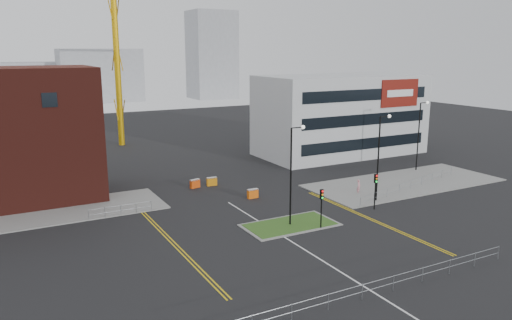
{
  "coord_description": "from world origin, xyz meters",
  "views": [
    {
      "loc": [
        -21.24,
        -28.61,
        15.72
      ],
      "look_at": [
        1.67,
        13.97,
        5.0
      ],
      "focal_mm": 35.0,
      "sensor_mm": 36.0,
      "label": 1
    }
  ],
  "objects": [
    {
      "name": "skyline_c",
      "position": [
        45.0,
        125.0,
        14.0
      ],
      "size": [
        14.0,
        12.0,
        28.0
      ],
      "primitive_type": "cube",
      "color": "gray",
      "rests_on": "ground"
    },
    {
      "name": "railing_left",
      "position": [
        -11.0,
        18.0,
        0.74
      ],
      "size": [
        6.05,
        0.05,
        1.1
      ],
      "color": "gray",
      "rests_on": "ground"
    },
    {
      "name": "skyline_d",
      "position": [
        -8.0,
        140.0,
        6.0
      ],
      "size": [
        30.0,
        12.0,
        12.0
      ],
      "primitive_type": "cube",
      "color": "gray",
      "rests_on": "ground"
    },
    {
      "name": "railing_front",
      "position": [
        0.0,
        -6.0,
        0.78
      ],
      "size": [
        24.05,
        0.05,
        1.1
      ],
      "color": "gray",
      "rests_on": "ground"
    },
    {
      "name": "yellow_right_a",
      "position": [
        9.5,
        6.0,
        0.01
      ],
      "size": [
        0.12,
        20.0,
        0.01
      ],
      "primitive_type": "cube",
      "color": "gold",
      "rests_on": "ground"
    },
    {
      "name": "yellow_right_b",
      "position": [
        9.8,
        6.0,
        0.01
      ],
      "size": [
        0.12,
        20.0,
        0.01
      ],
      "primitive_type": "cube",
      "color": "gold",
      "rests_on": "ground"
    },
    {
      "name": "barrier_right",
      "position": [
        1.12,
        24.0,
        0.55
      ],
      "size": [
        1.23,
        0.5,
        1.01
      ],
      "color": "#C8750B",
      "rests_on": "ground"
    },
    {
      "name": "streetlamp_right_near",
      "position": [
        14.22,
        10.0,
        5.41
      ],
      "size": [
        1.46,
        0.36,
        9.18
      ],
      "color": "black",
      "rests_on": "ground"
    },
    {
      "name": "pedestrian",
      "position": [
        14.18,
        13.08,
        0.81
      ],
      "size": [
        0.71,
        0.66,
        1.63
      ],
      "primitive_type": "imported",
      "rotation": [
        0.0,
        0.0,
        0.61
      ],
      "color": "pink",
      "rests_on": "ground"
    },
    {
      "name": "barrier_mid",
      "position": [
        3.0,
        17.19,
        0.55
      ],
      "size": [
        1.22,
        0.45,
        1.02
      ],
      "color": "#E65D0C",
      "rests_on": "ground"
    },
    {
      "name": "railing_right",
      "position": [
        20.5,
        11.5,
        0.78
      ],
      "size": [
        19.05,
        5.05,
        1.1
      ],
      "color": "gray",
      "rests_on": "ground"
    },
    {
      "name": "streetlamp_right_far",
      "position": [
        28.22,
        18.0,
        5.41
      ],
      "size": [
        1.46,
        0.36,
        9.18
      ],
      "color": "black",
      "rests_on": "ground"
    },
    {
      "name": "island_kerb",
      "position": [
        2.0,
        8.0,
        0.04
      ],
      "size": [
        8.6,
        4.6,
        0.08
      ],
      "primitive_type": "cube",
      "color": "slate",
      "rests_on": "ground"
    },
    {
      "name": "centre_line",
      "position": [
        0.0,
        2.0,
        0.01
      ],
      "size": [
        0.15,
        30.0,
        0.01
      ],
      "primitive_type": "cube",
      "color": "silver",
      "rests_on": "ground"
    },
    {
      "name": "yellow_left_a",
      "position": [
        -9.0,
        10.0,
        0.01
      ],
      "size": [
        0.12,
        24.0,
        0.01
      ],
      "primitive_type": "cube",
      "color": "gold",
      "rests_on": "ground"
    },
    {
      "name": "grass_island",
      "position": [
        2.0,
        8.0,
        0.06
      ],
      "size": [
        8.0,
        4.0,
        0.12
      ],
      "primitive_type": "cube",
      "color": "#284C19",
      "rests_on": "ground"
    },
    {
      "name": "pavement_right",
      "position": [
        22.0,
        14.0,
        0.06
      ],
      "size": [
        24.0,
        10.0,
        0.12
      ],
      "primitive_type": "cube",
      "color": "slate",
      "rests_on": "ground"
    },
    {
      "name": "pavement_left",
      "position": [
        -20.0,
        22.0,
        0.06
      ],
      "size": [
        28.0,
        8.0,
        0.12
      ],
      "primitive_type": "cube",
      "color": "slate",
      "rests_on": "ground"
    },
    {
      "name": "skyline_b",
      "position": [
        10.0,
        130.0,
        8.0
      ],
      "size": [
        24.0,
        12.0,
        16.0
      ],
      "primitive_type": "cube",
      "color": "gray",
      "rests_on": "ground"
    },
    {
      "name": "traffic_light_island",
      "position": [
        4.0,
        5.98,
        2.57
      ],
      "size": [
        0.28,
        0.33,
        3.65
      ],
      "color": "black",
      "rests_on": "ground"
    },
    {
      "name": "streetlamp_island",
      "position": [
        2.22,
        8.0,
        5.41
      ],
      "size": [
        1.46,
        0.36,
        9.18
      ],
      "color": "black",
      "rests_on": "ground"
    },
    {
      "name": "ground",
      "position": [
        0.0,
        0.0,
        0.0
      ],
      "size": [
        200.0,
        200.0,
        0.0
      ],
      "primitive_type": "plane",
      "color": "black",
      "rests_on": "ground"
    },
    {
      "name": "barrier_left",
      "position": [
        -1.0,
        24.0,
        0.55
      ],
      "size": [
        1.27,
        0.68,
        1.01
      ],
      "color": "#DA440C",
      "rests_on": "ground"
    },
    {
      "name": "traffic_light_right",
      "position": [
        12.0,
        7.98,
        2.57
      ],
      "size": [
        0.28,
        0.33,
        3.65
      ],
      "color": "black",
      "rests_on": "ground"
    },
    {
      "name": "office_block",
      "position": [
        26.01,
        31.97,
        6.0
      ],
      "size": [
        25.0,
        12.2,
        12.0
      ],
      "color": "#BBBEC1",
      "rests_on": "ground"
    },
    {
      "name": "yellow_left_b",
      "position": [
        -8.7,
        10.0,
        0.01
      ],
      "size": [
        0.12,
        24.0,
        0.01
      ],
      "primitive_type": "cube",
      "color": "gold",
      "rests_on": "ground"
    }
  ]
}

